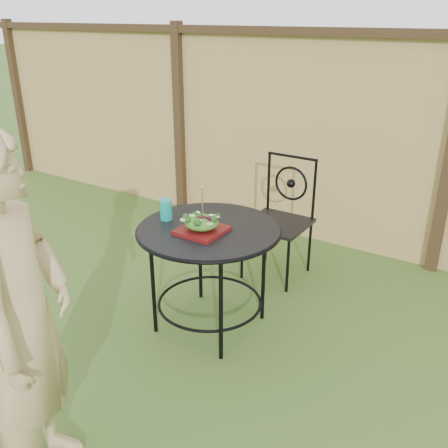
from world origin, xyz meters
name	(u,v)px	position (x,y,z in m)	size (l,w,h in m)	color
ground	(140,351)	(0.00, 0.00, 0.00)	(60.00, 60.00, 0.00)	#2A4C18
fence	(298,136)	(0.00, 2.19, 0.95)	(8.00, 0.12, 1.90)	#DBB46C
patio_table	(209,247)	(0.21, 0.48, 0.59)	(0.92, 0.92, 0.72)	black
patio_chair	(281,215)	(0.25, 1.42, 0.50)	(0.46, 0.46, 0.95)	black
diner	(24,325)	(0.26, -0.90, 0.81)	(0.59, 0.39, 1.62)	tan
salad_plate	(202,230)	(0.21, 0.40, 0.74)	(0.27, 0.27, 0.02)	#420D09
salad	(202,223)	(0.21, 0.40, 0.79)	(0.21, 0.21, 0.08)	#235614
fork	(203,203)	(0.22, 0.40, 0.92)	(0.01, 0.01, 0.18)	silver
drinking_glass	(166,209)	(-0.10, 0.44, 0.79)	(0.08, 0.08, 0.14)	#0DA298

